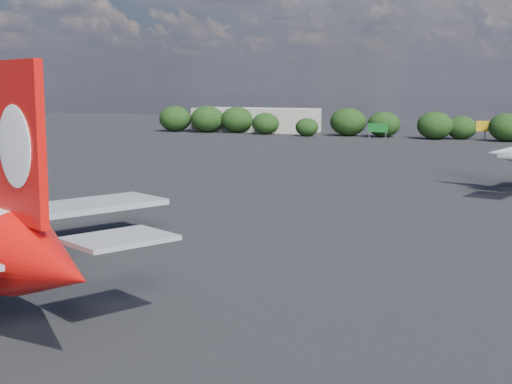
% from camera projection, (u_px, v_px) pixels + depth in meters
% --- Properties ---
extents(ground, '(500.00, 500.00, 0.00)m').
position_uv_depth(ground, '(292.00, 196.00, 100.29)').
color(ground, black).
rests_on(ground, ground).
extents(terminal_building, '(42.00, 16.00, 8.00)m').
position_uv_depth(terminal_building, '(256.00, 120.00, 245.17)').
color(terminal_building, '#A29B8C').
rests_on(terminal_building, ground).
extents(highway_sign, '(6.00, 0.30, 4.50)m').
position_uv_depth(highway_sign, '(378.00, 128.00, 211.80)').
color(highway_sign, '#125E1F').
rests_on(highway_sign, ground).
extents(billboard_yellow, '(5.00, 0.30, 5.50)m').
position_uv_depth(billboard_yellow, '(485.00, 127.00, 204.93)').
color(billboard_yellow, gold).
rests_on(billboard_yellow, ground).
extents(horizon_treeline, '(205.11, 14.57, 9.22)m').
position_uv_depth(horizon_treeline, '(424.00, 125.00, 210.67)').
color(horizon_treeline, black).
rests_on(horizon_treeline, ground).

